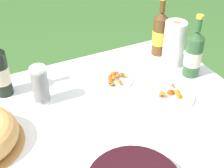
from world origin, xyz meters
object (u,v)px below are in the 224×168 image
(cider_bottle_amber, at_px, (160,33))
(snack_plate_left, at_px, (114,79))
(juice_bottle_red, at_px, (0,71))
(paper_towel_roll, at_px, (174,44))
(cider_bottle_green, at_px, (194,54))
(snack_plate_near, at_px, (170,95))
(cup_stack, at_px, (40,85))

(cider_bottle_amber, distance_m, snack_plate_left, 0.39)
(juice_bottle_red, relative_size, snack_plate_left, 1.72)
(juice_bottle_red, height_order, paper_towel_roll, juice_bottle_red)
(juice_bottle_red, xyz_separation_m, snack_plate_left, (0.50, -0.14, -0.11))
(snack_plate_left, bearing_deg, cider_bottle_green, -16.93)
(snack_plate_near, xyz_separation_m, snack_plate_left, (-0.18, 0.23, 0.00))
(snack_plate_near, distance_m, paper_towel_roll, 0.31)
(cider_bottle_amber, distance_m, paper_towel_roll, 0.12)
(juice_bottle_red, relative_size, snack_plate_near, 1.46)
(cider_bottle_green, distance_m, snack_plate_near, 0.25)
(juice_bottle_red, relative_size, paper_towel_roll, 1.38)
(cider_bottle_green, height_order, snack_plate_near, cider_bottle_green)
(cup_stack, relative_size, snack_plate_left, 0.97)
(cider_bottle_green, bearing_deg, snack_plate_left, 163.07)
(cider_bottle_amber, bearing_deg, snack_plate_near, -114.61)
(cider_bottle_green, bearing_deg, paper_towel_roll, 102.58)
(cider_bottle_amber, xyz_separation_m, paper_towel_roll, (0.01, -0.12, -0.00))
(cider_bottle_amber, distance_m, juice_bottle_red, 0.85)
(cider_bottle_green, distance_m, cider_bottle_amber, 0.25)
(cider_bottle_green, distance_m, paper_towel_roll, 0.13)
(cider_bottle_green, relative_size, snack_plate_near, 1.41)
(snack_plate_near, bearing_deg, cup_stack, 157.89)
(cider_bottle_amber, height_order, snack_plate_left, cider_bottle_amber)
(cider_bottle_amber, height_order, snack_plate_near, cider_bottle_amber)
(snack_plate_near, relative_size, snack_plate_left, 1.18)
(cider_bottle_green, distance_m, snack_plate_left, 0.41)
(snack_plate_left, bearing_deg, paper_towel_roll, 1.67)
(cup_stack, xyz_separation_m, cider_bottle_green, (0.74, -0.11, 0.03))
(snack_plate_near, distance_m, snack_plate_left, 0.29)
(cider_bottle_green, bearing_deg, snack_plate_near, -150.93)
(paper_towel_roll, bearing_deg, cup_stack, -178.72)
(cup_stack, xyz_separation_m, snack_plate_left, (0.36, 0.01, -0.08))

